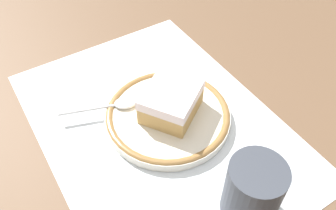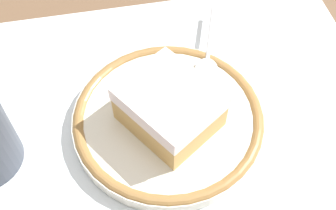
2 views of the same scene
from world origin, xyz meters
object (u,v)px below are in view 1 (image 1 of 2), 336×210
object	(u,v)px
spoon	(118,104)
cup	(252,193)
plate	(168,116)
cake_slice	(171,101)

from	to	relation	value
spoon	cup	size ratio (longest dim) A/B	1.38
plate	cake_slice	xyz separation A→B (m)	(-0.00, 0.01, 0.03)
cake_slice	spoon	world-z (taller)	cake_slice
plate	cake_slice	world-z (taller)	cake_slice
plate	cup	world-z (taller)	cup
spoon	plate	bearing A→B (deg)	46.58
plate	cup	distance (m)	0.19
plate	cup	bearing A→B (deg)	1.95
cup	plate	bearing A→B (deg)	-178.05
cake_slice	cup	world-z (taller)	cup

